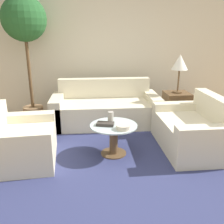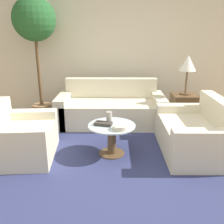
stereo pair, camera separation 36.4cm
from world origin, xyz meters
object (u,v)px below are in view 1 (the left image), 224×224
object	(u,v)px
armchair	(18,143)
bowl	(123,127)
coffee_table	(114,135)
table_lamp	(180,63)
book_stack	(105,124)
loveseat	(195,131)
sofa_main	(105,109)
potted_plant	(25,27)
vase	(111,118)

from	to	relation	value
armchair	bowl	size ratio (longest dim) A/B	5.43
coffee_table	bowl	bearing A→B (deg)	-57.92
table_lamp	bowl	distance (m)	1.94
table_lamp	book_stack	xyz separation A→B (m)	(-1.43, -1.21, -0.66)
loveseat	bowl	xyz separation A→B (m)	(-1.11, -0.27, 0.20)
coffee_table	loveseat	bearing A→B (deg)	4.56
sofa_main	potted_plant	bearing A→B (deg)	170.19
armchair	potted_plant	world-z (taller)	potted_plant
coffee_table	potted_plant	distance (m)	2.56
loveseat	potted_plant	xyz separation A→B (m)	(-2.65, 1.45, 1.48)
potted_plant	vase	bearing A→B (deg)	-47.05
coffee_table	potted_plant	bearing A→B (deg)	132.64
book_stack	vase	bearing A→B (deg)	54.29
potted_plant	book_stack	xyz separation A→B (m)	(1.31, -1.56, -1.28)
table_lamp	potted_plant	distance (m)	2.83
coffee_table	book_stack	size ratio (longest dim) A/B	2.55
sofa_main	loveseat	xyz separation A→B (m)	(1.26, -1.21, -0.00)
armchair	table_lamp	distance (m)	3.02
vase	coffee_table	bearing A→B (deg)	-56.92
vase	bowl	xyz separation A→B (m)	(0.15, -0.23, -0.06)
bowl	coffee_table	bearing A→B (deg)	122.08
potted_plant	armchair	bearing A→B (deg)	-85.02
coffee_table	vase	distance (m)	0.25
vase	book_stack	xyz separation A→B (m)	(-0.08, -0.07, -0.06)
coffee_table	table_lamp	bearing A→B (deg)	42.51
potted_plant	bowl	world-z (taller)	potted_plant
loveseat	book_stack	xyz separation A→B (m)	(-1.34, -0.11, 0.20)
sofa_main	armchair	xyz separation A→B (m)	(-1.25, -1.40, -0.00)
loveseat	bowl	bearing A→B (deg)	-76.72
armchair	bowl	bearing A→B (deg)	-98.02
sofa_main	coffee_table	bearing A→B (deg)	-88.49
table_lamp	book_stack	bearing A→B (deg)	-139.64
sofa_main	vase	distance (m)	1.28
potted_plant	bowl	size ratio (longest dim) A/B	12.04
sofa_main	potted_plant	distance (m)	2.04
sofa_main	loveseat	distance (m)	1.74
vase	book_stack	bearing A→B (deg)	-139.67
table_lamp	potted_plant	world-z (taller)	potted_plant
bowl	armchair	bearing A→B (deg)	176.76
sofa_main	bowl	world-z (taller)	sofa_main
armchair	vase	world-z (taller)	armchair
table_lamp	bowl	world-z (taller)	table_lamp
potted_plant	bowl	distance (m)	2.63
armchair	loveseat	size ratio (longest dim) A/B	0.79
coffee_table	vase	world-z (taller)	vase
sofa_main	book_stack	size ratio (longest dim) A/B	7.61
armchair	loveseat	bearing A→B (deg)	-90.38
sofa_main	table_lamp	xyz separation A→B (m)	(1.35, -0.10, 0.85)
potted_plant	book_stack	distance (m)	2.41
table_lamp	armchair	bearing A→B (deg)	-153.41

